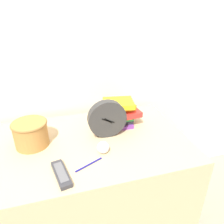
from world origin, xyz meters
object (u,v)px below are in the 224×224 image
at_px(basket, 31,133).
at_px(crumpled_paper_ball, 103,147).
at_px(book_stack, 118,113).
at_px(pen, 89,165).
at_px(tv_remote, 61,174).
at_px(desk_clock, 107,119).

xyz_separation_m(basket, crumpled_paper_ball, (0.35, -0.17, -0.04)).
bearing_deg(book_stack, pen, -126.75).
bearing_deg(crumpled_paper_ball, tv_remote, -153.16).
bearing_deg(tv_remote, crumpled_paper_ball, 26.84).
bearing_deg(pen, tv_remote, -165.38).
xyz_separation_m(book_stack, pen, (-0.25, -0.33, -0.08)).
xyz_separation_m(desk_clock, pen, (-0.15, -0.22, -0.10)).
bearing_deg(basket, tv_remote, -65.53).
height_order(book_stack, tv_remote, book_stack).
relative_size(desk_clock, pen, 1.56).
height_order(crumpled_paper_ball, pen, crumpled_paper_ball).
height_order(desk_clock, pen, desk_clock).
relative_size(desk_clock, basket, 1.19).
distance_m(book_stack, tv_remote, 0.53).
bearing_deg(crumpled_paper_ball, book_stack, 58.05).
bearing_deg(tv_remote, pen, 14.62).
xyz_separation_m(basket, pen, (0.26, -0.25, -0.07)).
bearing_deg(tv_remote, desk_clock, 42.50).
relative_size(basket, tv_remote, 0.99).
distance_m(desk_clock, crumpled_paper_ball, 0.18).
height_order(book_stack, pen, book_stack).
bearing_deg(desk_clock, book_stack, 48.07).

